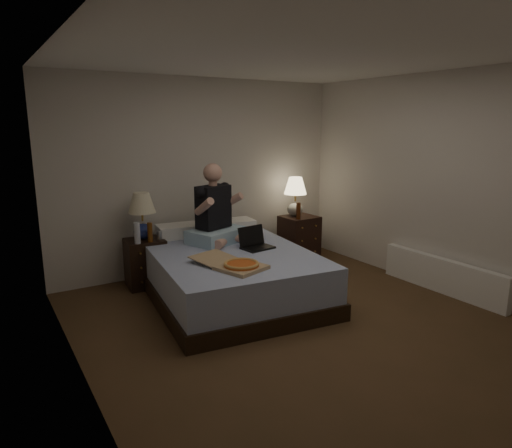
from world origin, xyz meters
TOP-DOWN VIEW (x-y plane):
  - floor at (0.00, 0.00)m, footprint 4.00×4.50m
  - ceiling at (0.00, 0.00)m, footprint 4.00×4.50m
  - wall_back at (0.00, 2.25)m, footprint 4.00×0.00m
  - wall_left at (-2.00, 0.00)m, footprint 0.00×4.50m
  - wall_right at (2.00, 0.00)m, footprint 0.00×4.50m
  - bed at (-0.24, 1.08)m, footprint 1.88×2.35m
  - nightstand_left at (-0.92, 1.93)m, footprint 0.47×0.43m
  - nightstand_right at (1.34, 1.87)m, footprint 0.50×0.46m
  - lamp_left at (-0.92, 1.96)m, footprint 0.34×0.34m
  - lamp_right at (1.29, 1.93)m, footprint 0.38×0.38m
  - water_bottle at (-1.04, 1.79)m, footprint 0.07×0.07m
  - soda_can at (-0.76, 1.85)m, footprint 0.07×0.07m
  - beer_bottle_left at (-0.90, 1.79)m, footprint 0.06×0.06m
  - beer_bottle_right at (1.21, 1.73)m, footprint 0.06×0.06m
  - person at (-0.18, 1.49)m, footprint 0.79×0.71m
  - laptop at (0.07, 0.98)m, footprint 0.37×0.32m
  - pizza_box at (-0.46, 0.43)m, footprint 0.61×0.84m
  - radiator at (1.93, -0.09)m, footprint 0.10×1.60m

SIDE VIEW (x-z plane):
  - floor at x=0.00m, z-range 0.00..0.00m
  - radiator at x=1.93m, z-range 0.00..0.40m
  - bed at x=-0.24m, z-range 0.00..0.54m
  - nightstand_left at x=-0.92m, z-range 0.00..0.57m
  - nightstand_right at x=1.34m, z-range 0.00..0.62m
  - pizza_box at x=-0.46m, z-range 0.54..0.62m
  - soda_can at x=-0.76m, z-range 0.57..0.67m
  - laptop at x=0.07m, z-range 0.54..0.78m
  - beer_bottle_left at x=-0.90m, z-range 0.57..0.80m
  - water_bottle at x=-1.04m, z-range 0.57..0.82m
  - beer_bottle_right at x=1.21m, z-range 0.62..0.85m
  - lamp_left at x=-0.92m, z-range 0.57..1.13m
  - lamp_right at x=1.29m, z-range 0.62..1.18m
  - person at x=-0.18m, z-range 0.54..1.47m
  - wall_back at x=0.00m, z-range 0.00..2.50m
  - wall_left at x=-2.00m, z-range 0.00..2.50m
  - wall_right at x=2.00m, z-range 0.00..2.50m
  - ceiling at x=0.00m, z-range 2.50..2.50m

